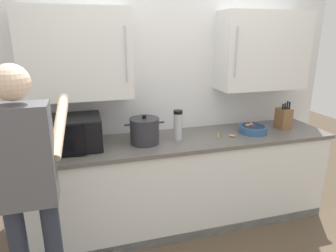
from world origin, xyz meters
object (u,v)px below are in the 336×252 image
object	(u,v)px
knife_block	(283,118)
fruit_bowl	(253,129)
microwave_oven	(69,133)
person_figure	(27,180)
wooden_spoon	(226,135)
stock_pot	(145,131)
thermos_flask	(178,125)

from	to	relation	value
knife_block	fruit_bowl	bearing A→B (deg)	-172.56
microwave_oven	person_figure	world-z (taller)	person_figure
wooden_spoon	person_figure	size ratio (longest dim) A/B	0.12
stock_pot	wooden_spoon	bearing A→B (deg)	-2.61
knife_block	person_figure	bearing A→B (deg)	-162.27
wooden_spoon	person_figure	bearing A→B (deg)	-157.83
fruit_bowl	stock_pot	world-z (taller)	stock_pot
person_figure	knife_block	bearing A→B (deg)	17.73
microwave_oven	fruit_bowl	bearing A→B (deg)	-2.21
wooden_spoon	knife_block	xyz separation A→B (m)	(0.68, 0.07, 0.10)
fruit_bowl	wooden_spoon	bearing A→B (deg)	-175.37
wooden_spoon	person_figure	world-z (taller)	person_figure
fruit_bowl	thermos_flask	world-z (taller)	thermos_flask
fruit_bowl	stock_pot	xyz separation A→B (m)	(-1.08, 0.01, 0.07)
knife_block	stock_pot	bearing A→B (deg)	-178.51
thermos_flask	microwave_oven	bearing A→B (deg)	176.79
wooden_spoon	stock_pot	xyz separation A→B (m)	(-0.78, 0.04, 0.11)
stock_pot	thermos_flask	xyz separation A→B (m)	(0.31, 0.00, 0.03)
microwave_oven	wooden_spoon	bearing A→B (deg)	-3.68
person_figure	fruit_bowl	bearing A→B (deg)	19.61
knife_block	stock_pot	size ratio (longest dim) A/B	0.81
wooden_spoon	knife_block	size ratio (longest dim) A/B	0.70
person_figure	stock_pot	bearing A→B (deg)	39.35
wooden_spoon	knife_block	world-z (taller)	knife_block
microwave_oven	fruit_bowl	xyz separation A→B (m)	(1.72, -0.07, -0.09)
fruit_bowl	person_figure	world-z (taller)	person_figure
thermos_flask	person_figure	distance (m)	1.36
microwave_oven	thermos_flask	world-z (taller)	thermos_flask
wooden_spoon	fruit_bowl	bearing A→B (deg)	4.63
microwave_oven	thermos_flask	xyz separation A→B (m)	(0.94, -0.05, 0.01)
fruit_bowl	person_figure	size ratio (longest dim) A/B	0.16
knife_block	fruit_bowl	xyz separation A→B (m)	(-0.37, -0.05, -0.07)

